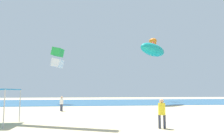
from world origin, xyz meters
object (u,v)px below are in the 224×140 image
(kite_octopus_orange, at_px, (153,42))
(kite_box_green, at_px, (57,58))
(person_central, at_px, (162,111))
(kite_inflatable_teal, at_px, (153,50))
(person_leftmost, at_px, (62,102))

(kite_octopus_orange, xyz_separation_m, kite_box_green, (-19.32, -6.97, -5.10))
(person_central, distance_m, kite_inflatable_teal, 22.48)
(person_leftmost, bearing_deg, person_central, -179.85)
(person_leftmost, bearing_deg, kite_inflatable_teal, -88.54)
(person_central, bearing_deg, kite_inflatable_teal, 69.40)
(person_leftmost, height_order, person_central, person_central)
(kite_octopus_orange, xyz_separation_m, kite_inflatable_teal, (-3.48, -9.96, -3.94))
(person_central, relative_size, kite_inflatable_teal, 0.25)
(person_leftmost, relative_size, kite_box_green, 0.45)
(person_central, height_order, kite_octopus_orange, kite_octopus_orange)
(person_leftmost, xyz_separation_m, person_central, (6.99, -10.89, 0.05))
(kite_octopus_orange, height_order, kite_box_green, kite_octopus_orange)
(kite_box_green, bearing_deg, kite_octopus_orange, -49.12)
(person_leftmost, height_order, kite_box_green, kite_box_green)
(kite_box_green, bearing_deg, person_central, -136.82)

